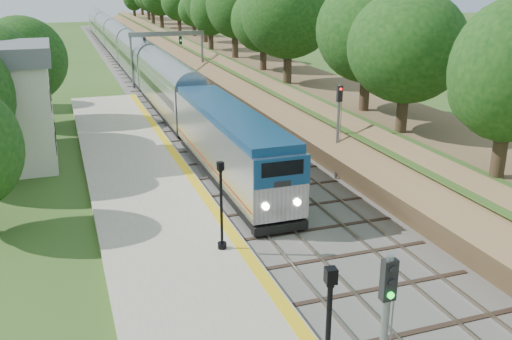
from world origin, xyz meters
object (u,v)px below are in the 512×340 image
object	(u,v)px
signal_gantry	(167,44)
signal_farside	(338,122)
train	(128,52)
lamppost_far	(221,211)

from	to	relation	value
signal_gantry	signal_farside	distance (m)	34.81
signal_gantry	signal_farside	xyz separation A→B (m)	(3.73, -34.59, -1.10)
train	signal_farside	bearing A→B (deg)	-82.95
signal_farside	lamppost_far	bearing A→B (deg)	-141.95
train	signal_farside	distance (m)	50.53
signal_gantry	train	size ratio (longest dim) A/B	0.07
signal_gantry	lamppost_far	world-z (taller)	signal_gantry
signal_gantry	signal_farside	bearing A→B (deg)	-83.85
train	lamppost_far	world-z (taller)	train
lamppost_far	signal_farside	size ratio (longest dim) A/B	0.70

